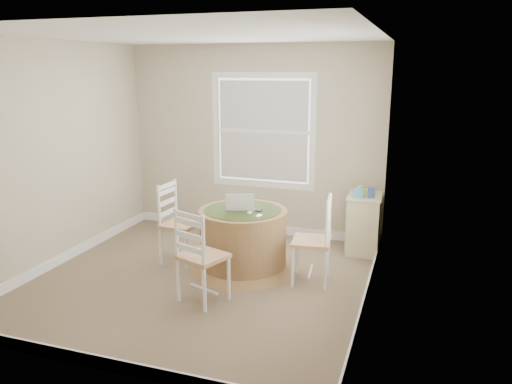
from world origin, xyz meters
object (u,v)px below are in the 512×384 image
(round_table, at_px, (243,237))
(chair_right, at_px, (311,241))
(chair_left, at_px, (181,224))
(corner_chest, at_px, (363,224))
(chair_near, at_px, (203,256))
(laptop, at_px, (240,207))

(round_table, xyz_separation_m, chair_right, (0.82, -0.09, 0.08))
(chair_left, distance_m, corner_chest, 2.28)
(round_table, relative_size, chair_left, 1.25)
(chair_near, height_order, chair_right, same)
(round_table, height_order, chair_near, chair_near)
(chair_left, xyz_separation_m, laptop, (0.75, 0.02, 0.28))
(round_table, distance_m, chair_right, 0.83)
(round_table, height_order, corner_chest, corner_chest)
(chair_near, bearing_deg, chair_right, -119.79)
(round_table, xyz_separation_m, chair_near, (-0.10, -0.87, 0.08))
(round_table, height_order, chair_left, chair_left)
(chair_right, xyz_separation_m, corner_chest, (0.42, 1.13, -0.10))
(chair_left, height_order, chair_near, same)
(chair_left, relative_size, corner_chest, 1.28)
(chair_right, bearing_deg, round_table, -103.19)
(chair_left, relative_size, chair_near, 1.00)
(chair_right, bearing_deg, corner_chest, 152.81)
(chair_near, bearing_deg, round_table, -76.77)
(round_table, height_order, laptop, laptop)
(round_table, xyz_separation_m, corner_chest, (1.24, 1.03, -0.02))
(chair_right, relative_size, corner_chest, 1.28)
(chair_right, bearing_deg, chair_left, -99.81)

